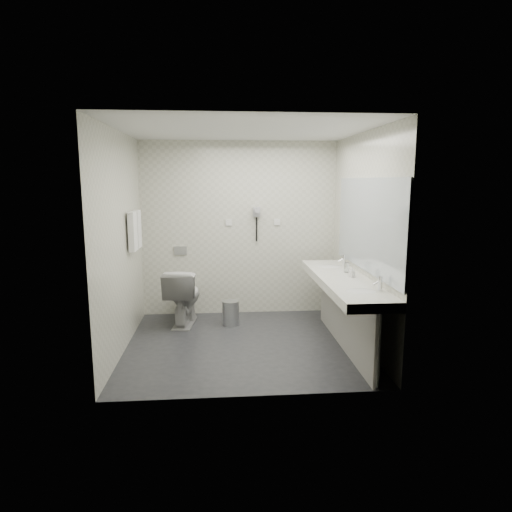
{
  "coord_description": "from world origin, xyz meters",
  "views": [
    {
      "loc": [
        -0.27,
        -5.02,
        1.94
      ],
      "look_at": [
        0.15,
        0.15,
        1.05
      ],
      "focal_mm": 30.77,
      "sensor_mm": 36.0,
      "label": 1
    }
  ],
  "objects": [
    {
      "name": "wall_front",
      "position": [
        0.0,
        -1.3,
        1.25
      ],
      "size": [
        2.8,
        0.0,
        2.8
      ],
      "primitive_type": "plane",
      "rotation": [
        -1.57,
        0.0,
        0.0
      ],
      "color": "beige",
      "rests_on": "floor"
    },
    {
      "name": "flush_plate",
      "position": [
        -0.85,
        1.29,
        0.95
      ],
      "size": [
        0.18,
        0.02,
        0.12
      ],
      "primitive_type": "cube",
      "color": "#B2B5BA",
      "rests_on": "wall_back"
    },
    {
      "name": "pedal_bin",
      "position": [
        -0.15,
        0.73,
        0.16
      ],
      "size": [
        0.26,
        0.26,
        0.32
      ],
      "primitive_type": "cylinder",
      "rotation": [
        0.0,
        0.0,
        -0.16
      ],
      "color": "#B2B5BA",
      "rests_on": "floor"
    },
    {
      "name": "dryer_barrel",
      "position": [
        0.25,
        1.2,
        1.53
      ],
      "size": [
        0.08,
        0.14,
        0.08
      ],
      "primitive_type": "cylinder",
      "rotation": [
        1.57,
        0.0,
        0.0
      ],
      "color": "#98989D",
      "rests_on": "dryer_cradle"
    },
    {
      "name": "vanity_counter",
      "position": [
        1.12,
        -0.2,
        0.8
      ],
      "size": [
        0.55,
        2.2,
        0.1
      ],
      "primitive_type": "cube",
      "color": "silver",
      "rests_on": "floor"
    },
    {
      "name": "faucet_near",
      "position": [
        1.32,
        -0.85,
        0.92
      ],
      "size": [
        0.04,
        0.04,
        0.15
      ],
      "primitive_type": "cylinder",
      "color": "silver",
      "rests_on": "vanity_counter"
    },
    {
      "name": "dryer_cradle",
      "position": [
        0.25,
        1.27,
        1.5
      ],
      "size": [
        0.1,
        0.04,
        0.14
      ],
      "primitive_type": "cube",
      "color": "#98989D",
      "rests_on": "wall_back"
    },
    {
      "name": "faucet_far",
      "position": [
        1.32,
        0.45,
        0.92
      ],
      "size": [
        0.04,
        0.04,
        0.15
      ],
      "primitive_type": "cylinder",
      "color": "silver",
      "rests_on": "vanity_counter"
    },
    {
      "name": "towel_far",
      "position": [
        -1.34,
        0.69,
        1.33
      ],
      "size": [
        0.07,
        0.24,
        0.48
      ],
      "primitive_type": "cube",
      "color": "white",
      "rests_on": "towel_rail"
    },
    {
      "name": "wall_back",
      "position": [
        0.0,
        1.3,
        1.25
      ],
      "size": [
        2.8,
        0.0,
        2.8
      ],
      "primitive_type": "plane",
      "rotation": [
        1.57,
        0.0,
        0.0
      ],
      "color": "beige",
      "rests_on": "floor"
    },
    {
      "name": "wall_right",
      "position": [
        1.4,
        0.0,
        1.25
      ],
      "size": [
        0.0,
        2.6,
        2.6
      ],
      "primitive_type": "plane",
      "rotation": [
        1.57,
        0.0,
        -1.57
      ],
      "color": "beige",
      "rests_on": "floor"
    },
    {
      "name": "towel_rail",
      "position": [
        -1.35,
        0.55,
        1.55
      ],
      "size": [
        0.02,
        0.62,
        0.02
      ],
      "primitive_type": "cylinder",
      "rotation": [
        1.57,
        0.0,
        0.0
      ],
      "color": "silver",
      "rests_on": "wall_left"
    },
    {
      "name": "vanity_panel",
      "position": [
        1.15,
        -0.2,
        0.38
      ],
      "size": [
        0.03,
        2.15,
        0.75
      ],
      "primitive_type": "cube",
      "color": "gray",
      "rests_on": "floor"
    },
    {
      "name": "basin_near",
      "position": [
        1.12,
        -0.85,
        0.83
      ],
      "size": [
        0.4,
        0.31,
        0.05
      ],
      "primitive_type": "ellipsoid",
      "color": "silver",
      "rests_on": "vanity_counter"
    },
    {
      "name": "bin_lid",
      "position": [
        -0.15,
        0.73,
        0.33
      ],
      "size": [
        0.23,
        0.23,
        0.02
      ],
      "primitive_type": "cylinder",
      "color": "#B2B5BA",
      "rests_on": "pedal_bin"
    },
    {
      "name": "mirror",
      "position": [
        1.39,
        -0.2,
        1.45
      ],
      "size": [
        0.02,
        2.2,
        1.05
      ],
      "primitive_type": "cube",
      "color": "#B2BCC6",
      "rests_on": "wall_right"
    },
    {
      "name": "wall_left",
      "position": [
        -1.4,
        0.0,
        1.25
      ],
      "size": [
        0.0,
        2.6,
        2.6
      ],
      "primitive_type": "plane",
      "rotation": [
        1.57,
        0.0,
        1.57
      ],
      "color": "beige",
      "rests_on": "floor"
    },
    {
      "name": "towel_near",
      "position": [
        -1.34,
        0.41,
        1.33
      ],
      "size": [
        0.07,
        0.24,
        0.48
      ],
      "primitive_type": "cube",
      "color": "white",
      "rests_on": "towel_rail"
    },
    {
      "name": "toilet",
      "position": [
        -0.79,
        0.84,
        0.39
      ],
      "size": [
        0.53,
        0.82,
        0.78
      ],
      "primitive_type": "imported",
      "rotation": [
        0.0,
        0.0,
        3.02
      ],
      "color": "silver",
      "rests_on": "floor"
    },
    {
      "name": "soap_bottle_a",
      "position": [
        1.22,
        -0.22,
        0.91
      ],
      "size": [
        0.07,
        0.07,
        0.12
      ],
      "primitive_type": "imported",
      "rotation": [
        0.0,
        0.0,
        0.47
      ],
      "color": "beige",
      "rests_on": "vanity_counter"
    },
    {
      "name": "glass_left",
      "position": [
        1.24,
        0.06,
        0.91
      ],
      "size": [
        0.08,
        0.08,
        0.12
      ],
      "primitive_type": "cylinder",
      "rotation": [
        0.0,
        0.0,
        -0.38
      ],
      "color": "silver",
      "rests_on": "vanity_counter"
    },
    {
      "name": "basin_far",
      "position": [
        1.12,
        0.45,
        0.83
      ],
      "size": [
        0.4,
        0.31,
        0.05
      ],
      "primitive_type": "ellipsoid",
      "color": "silver",
      "rests_on": "vanity_counter"
    },
    {
      "name": "ceiling",
      "position": [
        0.0,
        0.0,
        2.5
      ],
      "size": [
        2.8,
        2.8,
        0.0
      ],
      "primitive_type": "plane",
      "rotation": [
        3.14,
        0.0,
        0.0
      ],
      "color": "silver",
      "rests_on": "wall_back"
    },
    {
      "name": "switch_plate_a",
      "position": [
        -0.15,
        1.29,
        1.35
      ],
      "size": [
        0.09,
        0.02,
        0.09
      ],
      "primitive_type": "cube",
      "color": "silver",
      "rests_on": "wall_back"
    },
    {
      "name": "vanity_post_far",
      "position": [
        1.18,
        0.84,
        0.38
      ],
      "size": [
        0.06,
        0.06,
        0.75
      ],
      "primitive_type": "cylinder",
      "color": "silver",
      "rests_on": "floor"
    },
    {
      "name": "vanity_post_near",
      "position": [
        1.18,
        -1.24,
        0.38
      ],
      "size": [
        0.06,
        0.06,
        0.75
      ],
      "primitive_type": "cylinder",
      "color": "silver",
      "rests_on": "floor"
    },
    {
      "name": "dryer_cord",
      "position": [
        0.25,
        1.26,
        1.25
      ],
      "size": [
        0.02,
        0.02,
        0.35
      ],
      "primitive_type": "cylinder",
      "color": "black",
      "rests_on": "dryer_cradle"
    },
    {
      "name": "switch_plate_b",
      "position": [
        0.55,
        1.29,
        1.35
      ],
      "size": [
        0.09,
        0.02,
        0.09
      ],
      "primitive_type": "cube",
      "color": "silver",
      "rests_on": "wall_back"
    },
    {
      "name": "floor",
      "position": [
        0.0,
        0.0,
        0.0
      ],
      "size": [
        2.8,
        2.8,
        0.0
      ],
      "primitive_type": "plane",
      "color": "#232428",
      "rests_on": "ground"
    }
  ]
}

